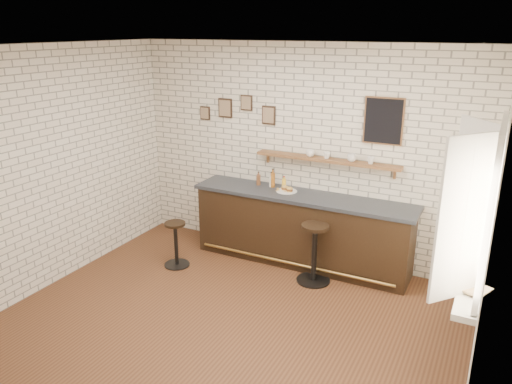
# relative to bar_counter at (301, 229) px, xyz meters

# --- Properties ---
(ground) EXTENTS (5.00, 5.00, 0.00)m
(ground) POSITION_rel_bar_counter_xyz_m (-0.15, -1.70, -0.51)
(ground) COLOR brown
(ground) RESTS_ON ground
(bar_counter) EXTENTS (3.10, 0.65, 1.01)m
(bar_counter) POSITION_rel_bar_counter_xyz_m (0.00, 0.00, 0.00)
(bar_counter) COLOR black
(bar_counter) RESTS_ON ground
(sandwich_plate) EXTENTS (0.28, 0.28, 0.01)m
(sandwich_plate) POSITION_rel_bar_counter_xyz_m (-0.25, 0.03, 0.51)
(sandwich_plate) COLOR white
(sandwich_plate) RESTS_ON bar_counter
(ciabatta_sandwich) EXTENTS (0.20, 0.14, 0.06)m
(ciabatta_sandwich) POSITION_rel_bar_counter_xyz_m (-0.24, 0.03, 0.55)
(ciabatta_sandwich) COLOR tan
(ciabatta_sandwich) RESTS_ON sandwich_plate
(potato_chips) EXTENTS (0.24, 0.19, 0.00)m
(potato_chips) POSITION_rel_bar_counter_xyz_m (-0.27, 0.03, 0.52)
(potato_chips) COLOR gold
(potato_chips) RESTS_ON sandwich_plate
(bitters_bottle_brown) EXTENTS (0.06, 0.06, 0.20)m
(bitters_bottle_brown) POSITION_rel_bar_counter_xyz_m (-0.73, 0.13, 0.58)
(bitters_bottle_brown) COLOR brown
(bitters_bottle_brown) RESTS_ON bar_counter
(bitters_bottle_white) EXTENTS (0.06, 0.06, 0.22)m
(bitters_bottle_white) POSITION_rel_bar_counter_xyz_m (-0.53, 0.13, 0.59)
(bitters_bottle_white) COLOR silver
(bitters_bottle_white) RESTS_ON bar_counter
(bitters_bottle_amber) EXTENTS (0.06, 0.06, 0.27)m
(bitters_bottle_amber) POSITION_rel_bar_counter_xyz_m (-0.51, 0.13, 0.61)
(bitters_bottle_amber) COLOR #A05B19
(bitters_bottle_amber) RESTS_ON bar_counter
(condiment_bottle_yellow) EXTENTS (0.06, 0.06, 0.18)m
(condiment_bottle_yellow) POSITION_rel_bar_counter_xyz_m (-0.33, 0.13, 0.58)
(condiment_bottle_yellow) COLOR yellow
(condiment_bottle_yellow) RESTS_ON bar_counter
(bar_stool_left) EXTENTS (0.37, 0.37, 0.64)m
(bar_stool_left) POSITION_rel_bar_counter_xyz_m (-1.51, -0.87, -0.16)
(bar_stool_left) COLOR black
(bar_stool_left) RESTS_ON ground
(bar_stool_right) EXTENTS (0.44, 0.44, 0.79)m
(bar_stool_right) POSITION_rel_bar_counter_xyz_m (0.36, -0.44, -0.08)
(bar_stool_right) COLOR black
(bar_stool_right) RESTS_ON ground
(wall_shelf) EXTENTS (2.00, 0.18, 0.18)m
(wall_shelf) POSITION_rel_bar_counter_xyz_m (0.25, 0.20, 0.97)
(wall_shelf) COLOR brown
(wall_shelf) RESTS_ON ground
(shelf_cup_a) EXTENTS (0.16, 0.16, 0.09)m
(shelf_cup_a) POSITION_rel_bar_counter_xyz_m (0.02, 0.20, 1.04)
(shelf_cup_a) COLOR white
(shelf_cup_a) RESTS_ON wall_shelf
(shelf_cup_b) EXTENTS (0.12, 0.12, 0.09)m
(shelf_cup_b) POSITION_rel_bar_counter_xyz_m (0.25, 0.20, 1.04)
(shelf_cup_b) COLOR white
(shelf_cup_b) RESTS_ON wall_shelf
(shelf_cup_c) EXTENTS (0.14, 0.14, 0.10)m
(shelf_cup_c) POSITION_rel_bar_counter_xyz_m (0.59, 0.20, 1.04)
(shelf_cup_c) COLOR white
(shelf_cup_c) RESTS_ON wall_shelf
(shelf_cup_d) EXTENTS (0.11, 0.11, 0.09)m
(shelf_cup_d) POSITION_rel_bar_counter_xyz_m (0.84, 0.20, 1.04)
(shelf_cup_d) COLOR white
(shelf_cup_d) RESTS_ON wall_shelf
(back_wall_decor) EXTENTS (2.96, 0.02, 0.56)m
(back_wall_decor) POSITION_rel_bar_counter_xyz_m (0.07, 0.28, 1.54)
(back_wall_decor) COLOR black
(back_wall_decor) RESTS_ON ground
(window_sill) EXTENTS (0.20, 1.35, 0.06)m
(window_sill) POSITION_rel_bar_counter_xyz_m (2.25, -1.40, 0.39)
(window_sill) COLOR white
(window_sill) RESTS_ON ground
(casement_window) EXTENTS (0.40, 1.30, 1.56)m
(casement_window) POSITION_rel_bar_counter_xyz_m (2.21, -1.40, 1.14)
(casement_window) COLOR white
(casement_window) RESTS_ON ground
(book_lower) EXTENTS (0.23, 0.26, 0.02)m
(book_lower) POSITION_rel_bar_counter_xyz_m (2.23, -1.54, 0.43)
(book_lower) COLOR tan
(book_lower) RESTS_ON window_sill
(book_upper) EXTENTS (0.27, 0.30, 0.02)m
(book_upper) POSITION_rel_bar_counter_xyz_m (2.23, -1.57, 0.45)
(book_upper) COLOR tan
(book_upper) RESTS_ON book_lower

